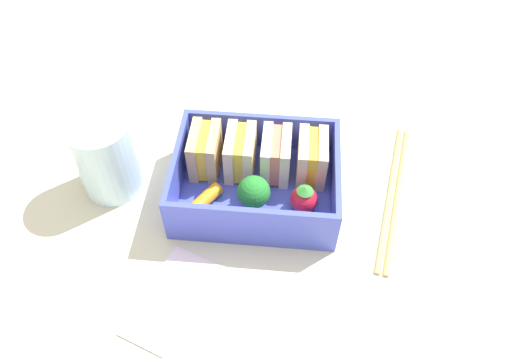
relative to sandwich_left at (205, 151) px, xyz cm
name	(u,v)px	position (x,y,z in cm)	size (l,w,h in cm)	color
ground_plane	(256,199)	(6.00, -2.70, -4.80)	(120.00, 120.00, 2.00)	beige
bento_tray	(256,191)	(6.00, -2.70, -3.20)	(17.81, 13.79, 1.20)	#4250C9
bento_rim	(256,174)	(6.00, -2.70, -0.19)	(17.81, 13.79, 4.82)	#4250C9
sandwich_left	(205,151)	(0.00, 0.00, 0.00)	(3.17, 5.40, 5.19)	tan
sandwich_center_left	(240,153)	(4.00, 0.00, 0.00)	(3.17, 5.40, 5.19)	beige
sandwich_center	(276,155)	(8.00, 0.00, 0.00)	(3.17, 5.40, 5.19)	beige
sandwich_center_right	(312,158)	(12.00, 0.00, 0.00)	(3.17, 5.40, 5.19)	beige
carrot_stick_far_left	(205,200)	(0.66, -5.45, -1.86)	(1.48, 1.48, 4.29)	orange
broccoli_floret	(255,193)	(6.12, -5.39, -0.07)	(3.54, 3.54, 4.40)	#86BE5D
strawberry_far_left	(304,199)	(11.35, -5.07, -0.99)	(2.97, 2.97, 3.57)	red
chopstick_pair	(394,194)	(21.65, -1.55, -3.45)	(5.74, 21.09, 0.70)	tan
drinking_glass	(105,159)	(-10.39, -3.11, 0.97)	(6.80, 6.80, 9.54)	silver
folded_napkin	(215,318)	(3.46, -18.03, -3.60)	(15.08, 10.59, 0.40)	silver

